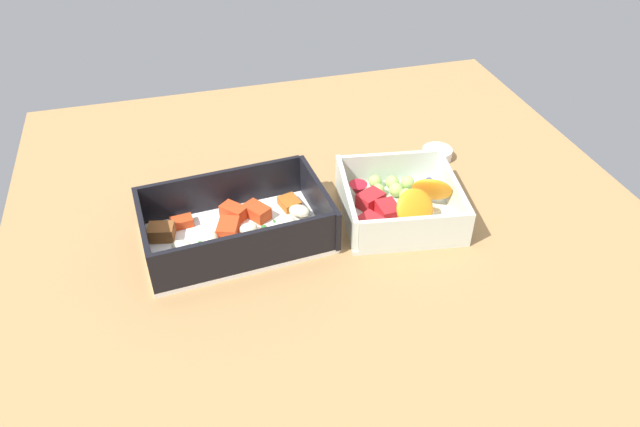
# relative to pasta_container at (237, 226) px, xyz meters

# --- Properties ---
(table_surface) EXTENTS (0.80, 0.80, 0.02)m
(table_surface) POSITION_rel_pasta_container_xyz_m (0.12, 0.00, -0.03)
(table_surface) COLOR #9E7547
(table_surface) RESTS_ON ground
(pasta_container) EXTENTS (0.22, 0.15, 0.06)m
(pasta_container) POSITION_rel_pasta_container_xyz_m (0.00, 0.00, 0.00)
(pasta_container) COLOR white
(pasta_container) RESTS_ON table_surface
(fruit_bowl) EXTENTS (0.16, 0.16, 0.06)m
(fruit_bowl) POSITION_rel_pasta_container_xyz_m (0.20, -0.01, 0.00)
(fruit_bowl) COLOR silver
(fruit_bowl) RESTS_ON table_surface
(paper_cup_liner) EXTENTS (0.04, 0.04, 0.01)m
(paper_cup_liner) POSITION_rel_pasta_container_xyz_m (0.31, 0.10, -0.01)
(paper_cup_liner) COLOR white
(paper_cup_liner) RESTS_ON table_surface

